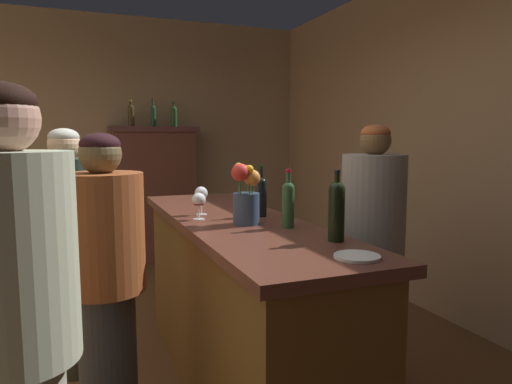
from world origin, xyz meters
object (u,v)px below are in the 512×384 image
object	(u,v)px
wine_bottle_syrah	(261,195)
patron_by_cabinet	(69,243)
wine_glass_front	(199,201)
cheese_plate	(357,257)
flower_arrangement	(245,193)
display_bottle_left	(131,114)
display_bottle_center	(174,116)
display_cabinet	(155,191)
bar_counter	(237,305)
bartender	(372,247)
wine_glass_mid	(201,195)
wine_bottle_chardonnay	(288,202)
display_bottle_midleft	(153,115)
patron_near_entrance	(105,280)
wine_bottle_malbec	(337,209)
patron_in_navy	(16,335)

from	to	relation	value
wine_bottle_syrah	patron_by_cabinet	bearing A→B (deg)	150.98
wine_glass_front	patron_by_cabinet	world-z (taller)	patron_by_cabinet
cheese_plate	flower_arrangement	bearing A→B (deg)	101.11
display_bottle_left	display_bottle_center	xyz separation A→B (m)	(0.49, 0.00, -0.00)
display_cabinet	cheese_plate	size ratio (longest dim) A/B	9.06
bar_counter	cheese_plate	distance (m)	1.12
flower_arrangement	bartender	world-z (taller)	bartender
wine_glass_mid	flower_arrangement	size ratio (longest dim) A/B	0.52
wine_bottle_chardonnay	display_bottle_center	size ratio (longest dim) A/B	1.02
display_bottle_midleft	patron_near_entrance	bearing A→B (deg)	-103.25
wine_glass_mid	bartender	size ratio (longest dim) A/B	0.11
display_cabinet	wine_glass_front	world-z (taller)	display_cabinet
bar_counter	display_bottle_left	bearing A→B (deg)	93.57
bartender	display_bottle_midleft	bearing A→B (deg)	-88.78
wine_bottle_malbec	patron_by_cabinet	world-z (taller)	patron_by_cabinet
patron_in_navy	bartender	world-z (taller)	patron_in_navy
bar_counter	display_bottle_center	bearing A→B (deg)	84.50
patron_by_cabinet	wine_bottle_syrah	bearing A→B (deg)	11.90
display_cabinet	display_bottle_left	xyz separation A→B (m)	(-0.25, -0.00, 0.90)
display_cabinet	wine_glass_mid	world-z (taller)	display_cabinet
wine_bottle_syrah	patron_in_navy	size ratio (longest dim) A/B	0.18
display_cabinet	display_bottle_left	world-z (taller)	display_bottle_left
display_bottle_midleft	patron_by_cabinet	size ratio (longest dim) A/B	0.22
wine_glass_front	wine_glass_mid	xyz separation A→B (m)	(0.05, 0.15, 0.02)
display_bottle_midleft	bartender	world-z (taller)	display_bottle_midleft
wine_bottle_syrah	display_bottle_midleft	xyz separation A→B (m)	(-0.10, 3.10, 0.59)
display_bottle_midleft	patron_by_cabinet	bearing A→B (deg)	-110.55
wine_glass_mid	display_bottle_midleft	distance (m)	2.99
wine_bottle_chardonnay	wine_glass_mid	world-z (taller)	wine_bottle_chardonnay
wine_glass_front	bartender	xyz separation A→B (m)	(0.96, -0.27, -0.29)
bar_counter	patron_near_entrance	bearing A→B (deg)	-163.85
flower_arrangement	patron_near_entrance	distance (m)	0.80
bar_counter	wine_bottle_chardonnay	world-z (taller)	wine_bottle_chardonnay
wine_bottle_chardonnay	display_bottle_left	world-z (taller)	display_bottle_left
cheese_plate	bartender	world-z (taller)	bartender
wine_bottle_malbec	display_bottle_midleft	bearing A→B (deg)	92.41
wine_glass_mid	display_bottle_midleft	size ratio (longest dim) A/B	0.51
display_cabinet	patron_in_navy	world-z (taller)	patron_in_navy
wine_bottle_syrah	patron_in_navy	distance (m)	1.54
cheese_plate	bartender	bearing A→B (deg)	50.92
wine_bottle_malbec	flower_arrangement	world-z (taller)	flower_arrangement
bartender	display_bottle_left	bearing A→B (deg)	-84.71
flower_arrangement	patron_by_cabinet	bearing A→B (deg)	138.21
cheese_plate	bartender	size ratio (longest dim) A/B	0.11
wine_bottle_malbec	display_bottle_midleft	distance (m)	3.87
wine_bottle_malbec	wine_glass_mid	world-z (taller)	wine_bottle_malbec
wine_bottle_malbec	display_bottle_left	xyz separation A→B (m)	(-0.41, 3.82, 0.57)
flower_arrangement	cheese_plate	size ratio (longest dim) A/B	1.83
wine_bottle_chardonnay	display_bottle_midleft	world-z (taller)	display_bottle_midleft
wine_bottle_malbec	display_bottle_midleft	xyz separation A→B (m)	(-0.16, 3.82, 0.57)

